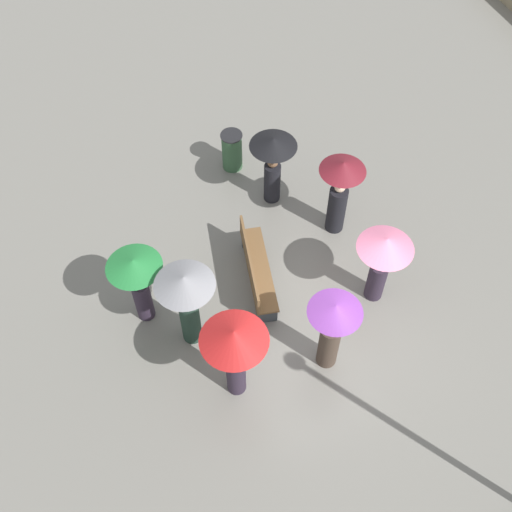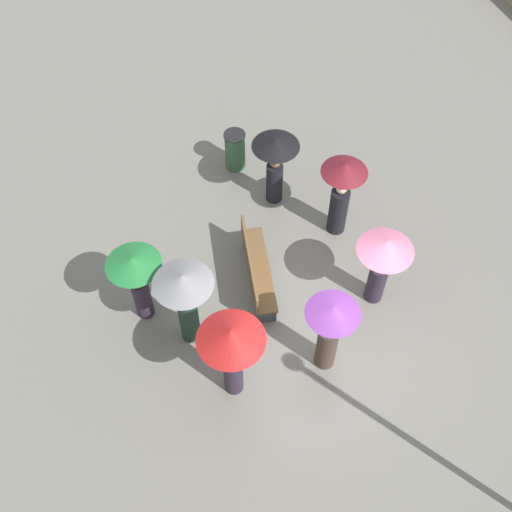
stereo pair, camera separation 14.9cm
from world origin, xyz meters
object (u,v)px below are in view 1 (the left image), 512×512
object	(u,v)px
crowd_person_maroon	(340,188)
crowd_person_green	(137,278)
crowd_person_red	(235,347)
crowd_person_grey	(186,297)
crowd_person_pink	(383,255)
crowd_person_purple	(332,326)
park_bench	(255,268)
crowd_person_black	(273,159)
trash_bin	(232,151)

from	to	relation	value
crowd_person_maroon	crowd_person_green	world-z (taller)	crowd_person_maroon
crowd_person_maroon	crowd_person_red	xyz separation A→B (m)	(-2.59, 3.20, 0.28)
crowd_person_grey	crowd_person_pink	size ratio (longest dim) A/B	1.10
crowd_person_purple	crowd_person_red	xyz separation A→B (m)	(0.12, 1.70, 0.28)
park_bench	crowd_person_maroon	size ratio (longest dim) A/B	1.06
park_bench	crowd_person_purple	xyz separation A→B (m)	(-2.05, -0.55, 0.74)
crowd_person_maroon	crowd_person_black	world-z (taller)	crowd_person_maroon
trash_bin	park_bench	bearing A→B (deg)	166.92
park_bench	crowd_person_black	size ratio (longest dim) A/B	1.16
crowd_person_pink	trash_bin	bearing A→B (deg)	161.62
crowd_person_grey	crowd_person_pink	xyz separation A→B (m)	(-0.46, -3.54, -0.08)
trash_bin	crowd_person_purple	world-z (taller)	crowd_person_purple
park_bench	crowd_person_pink	world-z (taller)	crowd_person_pink
crowd_person_grey	crowd_person_pink	distance (m)	3.58
crowd_person_maroon	crowd_person_black	distance (m)	1.53
crowd_person_grey	crowd_person_purple	distance (m)	2.51
trash_bin	crowd_person_purple	size ratio (longest dim) A/B	0.51
crowd_person_maroon	crowd_person_red	world-z (taller)	crowd_person_red
crowd_person_green	crowd_person_red	bearing A→B (deg)	-30.74
crowd_person_black	crowd_person_purple	bearing A→B (deg)	-130.75
crowd_person_maroon	crowd_person_pink	bearing A→B (deg)	178.88
trash_bin	crowd_person_red	world-z (taller)	crowd_person_red
crowd_person_maroon	crowd_person_red	distance (m)	4.13
park_bench	crowd_person_maroon	bearing A→B (deg)	-59.93
crowd_person_red	crowd_person_purple	bearing A→B (deg)	-66.76
park_bench	crowd_person_pink	distance (m)	2.45
crowd_person_black	crowd_person_maroon	bearing A→B (deg)	-86.32
park_bench	trash_bin	distance (m)	3.18
trash_bin	crowd_person_red	bearing A→B (deg)	159.65
trash_bin	crowd_person_black	distance (m)	1.46
crowd_person_black	crowd_person_red	size ratio (longest dim) A/B	0.87
crowd_person_pink	crowd_person_grey	bearing A→B (deg)	-132.85
trash_bin	crowd_person_purple	bearing A→B (deg)	178.13
park_bench	crowd_person_pink	size ratio (longest dim) A/B	1.15
park_bench	crowd_person_red	bearing A→B (deg)	161.73
crowd_person_maroon	trash_bin	bearing A→B (deg)	28.93
crowd_person_pink	crowd_person_red	world-z (taller)	crowd_person_red
crowd_person_purple	trash_bin	bearing A→B (deg)	63.29
crowd_person_purple	crowd_person_maroon	world-z (taller)	crowd_person_maroon
park_bench	crowd_person_grey	xyz separation A→B (m)	(-0.67, 1.53, 0.89)
park_bench	crowd_person_green	size ratio (longest dim) A/B	1.15
crowd_person_maroon	crowd_person_green	size ratio (longest dim) A/B	1.09
crowd_person_green	trash_bin	bearing A→B (deg)	77.85
trash_bin	crowd_person_black	xyz separation A→B (m)	(-1.20, -0.45, 0.71)
trash_bin	crowd_person_black	world-z (taller)	crowd_person_black
trash_bin	crowd_person_purple	xyz separation A→B (m)	(-5.15, 0.17, 0.74)
trash_bin	crowd_person_grey	bearing A→B (deg)	149.12
crowd_person_purple	crowd_person_pink	bearing A→B (deg)	7.35
crowd_person_red	crowd_person_black	bearing A→B (deg)	-3.87
trash_bin	crowd_person_green	size ratio (longest dim) A/B	0.54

